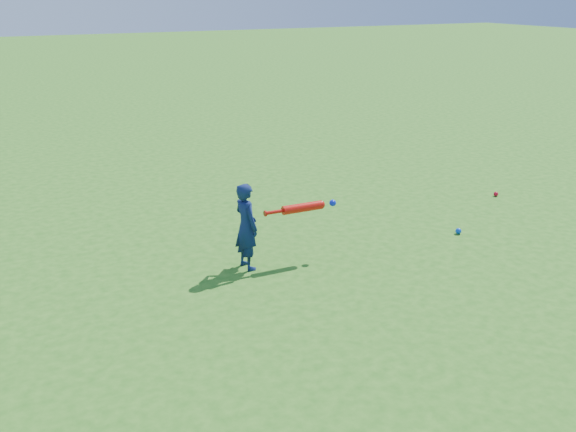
{
  "coord_description": "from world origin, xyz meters",
  "views": [
    {
      "loc": [
        -3.16,
        -6.21,
        2.9
      ],
      "look_at": [
        -0.18,
        -0.22,
        0.53
      ],
      "focal_mm": 40.0,
      "sensor_mm": 36.0,
      "label": 1
    }
  ],
  "objects_px": {
    "child": "(246,226)",
    "ground_ball_red": "(496,194)",
    "ground_ball_blue": "(458,231)",
    "bat_swing": "(305,207)"
  },
  "relations": [
    {
      "from": "child",
      "to": "bat_swing",
      "type": "bearing_deg",
      "value": -102.62
    },
    {
      "from": "child",
      "to": "bat_swing",
      "type": "distance_m",
      "value": 0.7
    },
    {
      "from": "child",
      "to": "ground_ball_red",
      "type": "bearing_deg",
      "value": -87.68
    },
    {
      "from": "ground_ball_blue",
      "to": "bat_swing",
      "type": "height_order",
      "value": "bat_swing"
    },
    {
      "from": "child",
      "to": "ground_ball_red",
      "type": "relative_size",
      "value": 14.04
    },
    {
      "from": "ground_ball_red",
      "to": "ground_ball_blue",
      "type": "xyz_separation_m",
      "value": [
        -1.54,
        -0.96,
        0.0
      ]
    },
    {
      "from": "ground_ball_blue",
      "to": "bat_swing",
      "type": "xyz_separation_m",
      "value": [
        -2.09,
        0.17,
        0.58
      ]
    },
    {
      "from": "bat_swing",
      "to": "ground_ball_red",
      "type": "bearing_deg",
      "value": 13.05
    },
    {
      "from": "ground_ball_red",
      "to": "ground_ball_blue",
      "type": "bearing_deg",
      "value": -147.92
    },
    {
      "from": "ground_ball_red",
      "to": "bat_swing",
      "type": "height_order",
      "value": "bat_swing"
    }
  ]
}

